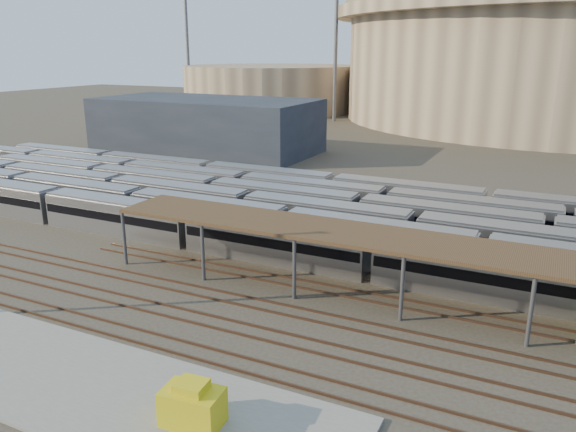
# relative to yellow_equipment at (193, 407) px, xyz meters

# --- Properties ---
(ground) EXTENTS (420.00, 420.00, 0.00)m
(ground) POSITION_rel_yellow_equipment_xyz_m (-11.11, 15.28, -1.18)
(ground) COLOR #383026
(ground) RESTS_ON ground
(subway_trains) EXTENTS (129.07, 23.90, 3.60)m
(subway_trains) POSITION_rel_yellow_equipment_xyz_m (-12.11, 33.78, 0.62)
(subway_trains) COLOR #A6A6AA
(subway_trains) RESTS_ON ground
(inspection_shed) EXTENTS (60.30, 6.00, 5.30)m
(inspection_shed) POSITION_rel_yellow_equipment_xyz_m (10.89, 19.28, 3.80)
(inspection_shed) COLOR #535357
(inspection_shed) RESTS_ON ground
(empty_tracks) EXTENTS (170.00, 9.62, 0.18)m
(empty_tracks) POSITION_rel_yellow_equipment_xyz_m (-11.11, 10.28, -1.09)
(empty_tracks) COLOR #4C3323
(empty_tracks) RESTS_ON ground
(stadium) EXTENTS (124.00, 124.00, 32.50)m
(stadium) POSITION_rel_yellow_equipment_xyz_m (13.89, 155.28, 15.29)
(stadium) COLOR tan
(stadium) RESTS_ON ground
(secondary_arena) EXTENTS (56.00, 56.00, 14.00)m
(secondary_arena) POSITION_rel_yellow_equipment_xyz_m (-71.11, 145.28, 5.82)
(secondary_arena) COLOR tan
(secondary_arena) RESTS_ON ground
(service_building) EXTENTS (42.00, 20.00, 10.00)m
(service_building) POSITION_rel_yellow_equipment_xyz_m (-46.11, 70.28, 3.82)
(service_building) COLOR #1E232D
(service_building) RESTS_ON ground
(floodlight_0) EXTENTS (4.00, 1.00, 38.40)m
(floodlight_0) POSITION_rel_yellow_equipment_xyz_m (-41.11, 125.28, 19.47)
(floodlight_0) COLOR #535357
(floodlight_0) RESTS_ON ground
(floodlight_1) EXTENTS (4.00, 1.00, 38.40)m
(floodlight_1) POSITION_rel_yellow_equipment_xyz_m (-96.11, 135.28, 19.47)
(floodlight_1) COLOR #535357
(floodlight_1) RESTS_ON ground
(floodlight_3) EXTENTS (4.00, 1.00, 38.40)m
(floodlight_3) POSITION_rel_yellow_equipment_xyz_m (-21.11, 175.28, 19.47)
(floodlight_3) COLOR #535357
(floodlight_3) RESTS_ON ground
(yellow_equipment) EXTENTS (3.32, 2.27, 1.96)m
(yellow_equipment) POSITION_rel_yellow_equipment_xyz_m (0.00, 0.00, 0.00)
(yellow_equipment) COLOR gold
(yellow_equipment) RESTS_ON apron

